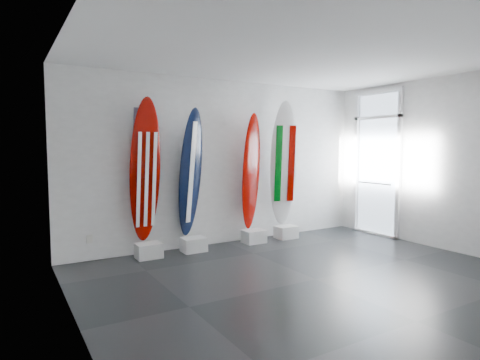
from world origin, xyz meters
TOP-DOWN VIEW (x-y plane):
  - floor at (0.00, 0.00)m, footprint 6.00×6.00m
  - ceiling at (0.00, 0.00)m, footprint 6.00×6.00m
  - wall_back at (0.00, 2.50)m, footprint 6.00×0.00m
  - wall_left at (-3.00, 0.00)m, footprint 0.00×5.00m
  - wall_right at (3.00, 0.00)m, footprint 0.00×5.00m
  - display_block_usa at (-1.60, 2.18)m, footprint 0.40×0.30m
  - surfboard_usa at (-1.60, 2.28)m, footprint 0.57×0.40m
  - display_block_navy at (-0.81, 2.18)m, footprint 0.40×0.30m
  - surfboard_navy at (-0.81, 2.28)m, footprint 0.59×0.49m
  - display_block_swiss at (0.41, 2.18)m, footprint 0.40×0.30m
  - surfboard_swiss at (0.41, 2.28)m, footprint 0.54×0.36m
  - display_block_italy at (1.16, 2.18)m, footprint 0.40×0.30m
  - surfboard_italy at (1.16, 2.28)m, footprint 0.63×0.49m
  - wall_outlet at (-2.45, 2.48)m, footprint 0.09×0.02m
  - glass_door at (2.97, 1.55)m, footprint 0.12×1.16m
  - balcony at (4.30, 1.55)m, footprint 2.80×2.20m

SIDE VIEW (x-z plane):
  - floor at x=0.00m, z-range 0.00..0.00m
  - display_block_usa at x=-1.60m, z-range 0.00..0.24m
  - display_block_navy at x=-0.81m, z-range 0.00..0.24m
  - display_block_swiss at x=0.41m, z-range 0.00..0.24m
  - display_block_italy at x=1.16m, z-range 0.00..0.24m
  - wall_outlet at x=-2.45m, z-range 0.28..0.41m
  - balcony at x=4.30m, z-range -0.10..1.10m
  - surfboard_swiss at x=0.41m, z-range 0.24..2.41m
  - surfboard_navy at x=-0.81m, z-range 0.24..2.45m
  - surfboard_usa at x=-1.60m, z-range 0.24..2.57m
  - glass_door at x=2.97m, z-range 0.00..2.85m
  - surfboard_italy at x=1.16m, z-range 0.24..2.67m
  - wall_back at x=0.00m, z-range -1.50..4.50m
  - wall_left at x=-3.00m, z-range -1.00..4.00m
  - wall_right at x=3.00m, z-range -1.00..4.00m
  - ceiling at x=0.00m, z-range 3.00..3.00m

